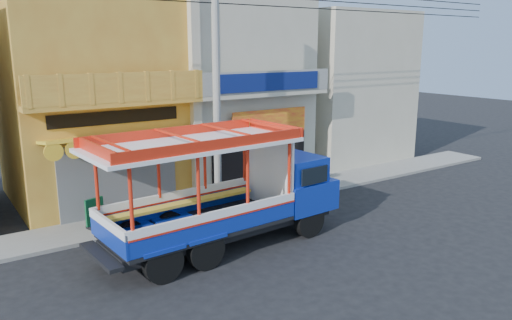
# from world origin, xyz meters

# --- Properties ---
(ground) EXTENTS (90.00, 90.00, 0.00)m
(ground) POSITION_xyz_m (0.00, 0.00, 0.00)
(ground) COLOR black
(ground) RESTS_ON ground
(sidewalk) EXTENTS (30.00, 2.00, 0.12)m
(sidewalk) POSITION_xyz_m (0.00, 4.00, 0.06)
(sidewalk) COLOR slate
(sidewalk) RESTS_ON ground
(shophouse_left) EXTENTS (6.00, 7.50, 8.24)m
(shophouse_left) POSITION_xyz_m (-4.00, 7.96, 4.11)
(shophouse_left) COLOR #B87929
(shophouse_left) RESTS_ON ground
(shophouse_right) EXTENTS (6.00, 6.75, 8.24)m
(shophouse_right) POSITION_xyz_m (2.00, 7.96, 4.11)
(shophouse_right) COLOR #B6AE95
(shophouse_right) RESTS_ON ground
(party_pilaster) EXTENTS (0.35, 0.30, 8.00)m
(party_pilaster) POSITION_xyz_m (-1.00, 4.85, 4.00)
(party_pilaster) COLOR #B6AE95
(party_pilaster) RESTS_ON ground
(filler_building_right) EXTENTS (6.00, 6.00, 7.60)m
(filler_building_right) POSITION_xyz_m (9.00, 8.00, 3.80)
(filler_building_right) COLOR #B6AE95
(filler_building_right) RESTS_ON ground
(utility_pole) EXTENTS (28.00, 0.26, 9.00)m
(utility_pole) POSITION_xyz_m (-0.85, 3.30, 5.03)
(utility_pole) COLOR gray
(utility_pole) RESTS_ON ground
(songthaew_truck) EXTENTS (7.83, 2.98, 3.59)m
(songthaew_truck) POSITION_xyz_m (-1.86, 0.62, 1.73)
(songthaew_truck) COLOR black
(songthaew_truck) RESTS_ON ground
(green_sign) EXTENTS (0.64, 0.44, 1.00)m
(green_sign) POSITION_xyz_m (-5.21, 4.04, 0.54)
(green_sign) COLOR black
(green_sign) RESTS_ON sidewalk
(potted_plant_a) EXTENTS (1.12, 1.06, 0.99)m
(potted_plant_a) POSITION_xyz_m (3.40, 3.75, 0.62)
(potted_plant_a) COLOR #1E661D
(potted_plant_a) RESTS_ON sidewalk
(potted_plant_c) EXTENTS (0.64, 0.64, 1.09)m
(potted_plant_c) POSITION_xyz_m (4.24, 4.15, 0.67)
(potted_plant_c) COLOR #1E661D
(potted_plant_c) RESTS_ON sidewalk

